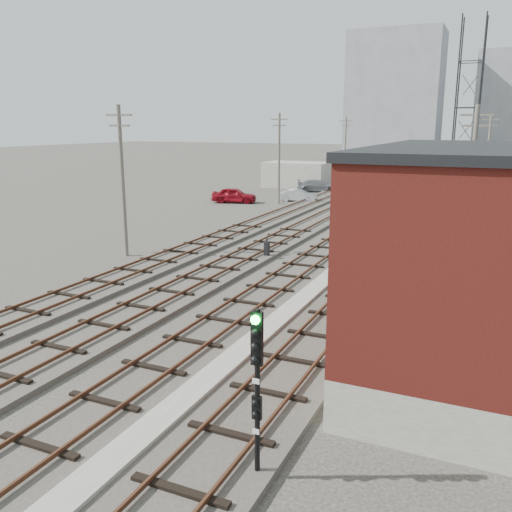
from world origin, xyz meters
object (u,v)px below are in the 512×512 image
Objects in this scene: signal_mast at (257,382)px; car_grey at (318,186)px; site_trailer at (381,183)px; car_silver at (298,195)px; switch_stand at (267,249)px; car_red at (234,195)px.

signal_mast reaches higher than car_grey.
car_grey is (-7.86, 1.53, -0.78)m from site_trailer.
site_trailer reaches higher than car_silver.
car_grey is at bearing 164.65° from site_trailer.
signal_mast is 0.56× the size of site_trailer.
switch_stand is 31.84m from site_trailer.
signal_mast is at bearing -66.09° from switch_stand.
car_grey reaches higher than car_silver.
car_grey is (-15.69, 52.68, -1.67)m from signal_mast.
signal_mast is 55.00m from car_grey.
signal_mast reaches higher than car_silver.
switch_stand is 34.22m from car_grey.
car_grey is (-7.65, 33.35, 0.14)m from switch_stand.
switch_stand is 0.25× the size of car_grey.
car_red is 6.80m from car_silver.
site_trailer is (0.21, 31.82, 0.92)m from switch_stand.
site_trailer reaches higher than car_grey.
site_trailer is 10.27m from car_silver.
switch_stand is 25.34m from car_silver.
switch_stand is 0.17× the size of site_trailer.
switch_stand is 24.28m from car_red.
car_red is at bearing 122.52° from switch_stand.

